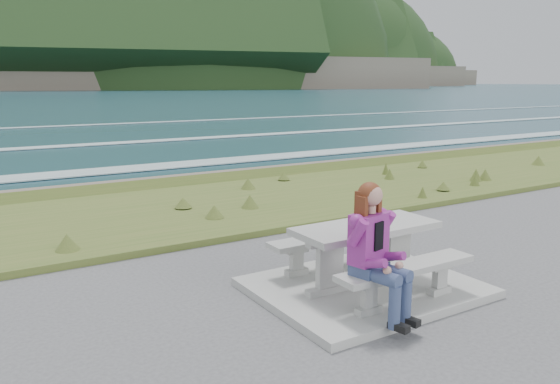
% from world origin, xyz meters
% --- Properties ---
extents(concrete_slab, '(2.60, 2.10, 0.10)m').
position_xyz_m(concrete_slab, '(0.00, 0.00, 0.05)').
color(concrete_slab, '#A4A49F').
rests_on(concrete_slab, ground).
extents(picnic_table, '(1.80, 0.75, 0.75)m').
position_xyz_m(picnic_table, '(0.00, 0.00, 0.68)').
color(picnic_table, '#A4A49F').
rests_on(picnic_table, concrete_slab).
extents(bench_landward, '(1.80, 0.35, 0.45)m').
position_xyz_m(bench_landward, '(0.00, -0.70, 0.45)').
color(bench_landward, '#A4A49F').
rests_on(bench_landward, concrete_slab).
extents(bench_seaward, '(1.80, 0.35, 0.45)m').
position_xyz_m(bench_seaward, '(0.00, 0.70, 0.45)').
color(bench_seaward, '#A4A49F').
rests_on(bench_seaward, concrete_slab).
extents(grass_verge, '(160.00, 4.50, 0.22)m').
position_xyz_m(grass_verge, '(0.00, 5.00, 0.00)').
color(grass_verge, '#3E5B22').
rests_on(grass_verge, ground).
extents(shore_drop, '(160.00, 0.80, 2.20)m').
position_xyz_m(shore_drop, '(0.00, 7.90, 0.00)').
color(shore_drop, brown).
rests_on(shore_drop, ground).
extents(ocean, '(1600.00, 1600.00, 0.09)m').
position_xyz_m(ocean, '(0.00, 25.09, -1.74)').
color(ocean, '#1C4250').
rests_on(ocean, ground).
extents(headland_range, '(729.83, 363.95, 226.16)m').
position_xyz_m(headland_range, '(190.20, 398.17, 9.96)').
color(headland_range, brown).
rests_on(headland_range, ground).
extents(seated_woman, '(0.54, 0.78, 1.43)m').
position_xyz_m(seated_woman, '(-0.52, -0.83, 0.63)').
color(seated_woman, navy).
rests_on(seated_woman, concrete_slab).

